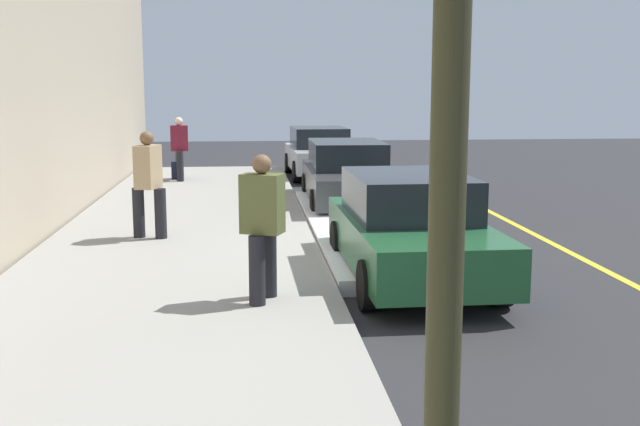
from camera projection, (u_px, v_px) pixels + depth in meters
ground_plane at (391, 269)px, 11.57m from camera, size 56.00×56.00×0.00m
sidewalk at (171, 269)px, 11.24m from camera, size 28.00×4.60×0.15m
lane_stripe_centre at (593, 264)px, 11.87m from camera, size 28.00×0.14×0.01m
snow_bank_curb at (326, 228)px, 14.32m from camera, size 8.76×0.56×0.22m
parked_car_silver at (320, 152)px, 23.30m from camera, size 4.23×2.00×1.51m
parked_car_charcoal at (348, 175)px, 17.34m from camera, size 4.72×1.96×1.51m
parked_car_green at (410, 228)px, 10.82m from camera, size 4.44×1.95×1.51m
pedestrian_tan_coat at (148, 181)px, 13.06m from camera, size 0.57×0.59×1.85m
pedestrian_olive_coat at (263, 224)px, 9.19m from camera, size 0.56×0.56×1.79m
pedestrian_burgundy_coat at (180, 147)px, 21.15m from camera, size 0.58×0.50×1.76m
traffic_light_pole at (454, 0)px, 2.32m from camera, size 0.35×0.26×4.20m
rolling_suitcase at (176, 170)px, 21.68m from camera, size 0.34×0.22×0.86m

